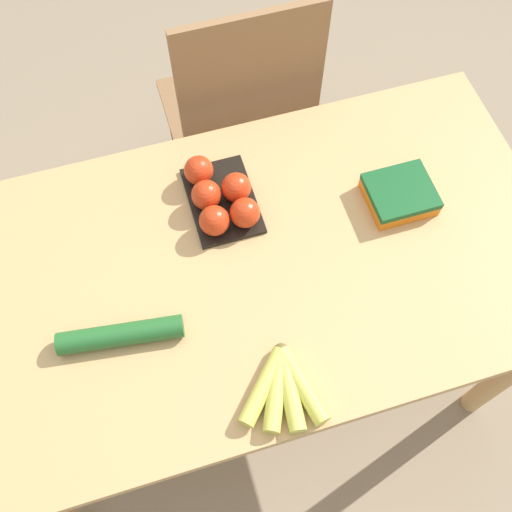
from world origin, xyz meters
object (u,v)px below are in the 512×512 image
object	(u,v)px
cucumber_near	(121,335)
chair	(241,120)
carrot_bag	(400,194)
banana_bunch	(283,387)
tomato_pack	(220,198)

from	to	relation	value
cucumber_near	chair	bearing A→B (deg)	56.93
chair	carrot_bag	xyz separation A→B (m)	(0.23, -0.54, 0.27)
chair	cucumber_near	bearing A→B (deg)	56.67
banana_bunch	carrot_bag	distance (m)	0.52
chair	tomato_pack	bearing A→B (deg)	68.73
chair	banana_bunch	world-z (taller)	chair
tomato_pack	cucumber_near	distance (m)	0.38
tomato_pack	cucumber_near	bearing A→B (deg)	-137.92
carrot_bag	cucumber_near	bearing A→B (deg)	-167.50
chair	carrot_bag	size ratio (longest dim) A/B	6.79
banana_bunch	tomato_pack	size ratio (longest dim) A/B	0.81
chair	cucumber_near	world-z (taller)	chair
carrot_bag	chair	bearing A→B (deg)	113.51
carrot_bag	cucumber_near	world-z (taller)	same
banana_bunch	cucumber_near	size ratio (longest dim) A/B	0.69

